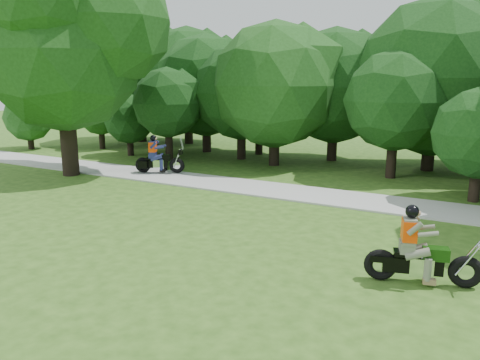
% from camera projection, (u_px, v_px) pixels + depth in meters
% --- Properties ---
extents(ground, '(100.00, 100.00, 0.00)m').
position_uv_depth(ground, '(187.00, 285.00, 9.24)').
color(ground, '#2C5117').
rests_on(ground, ground).
extents(walkway, '(60.00, 2.20, 0.06)m').
position_uv_depth(walkway, '(321.00, 196.00, 16.09)').
color(walkway, '#ABABA5').
rests_on(walkway, ground).
extents(tree_line, '(39.76, 12.23, 7.67)m').
position_uv_depth(tree_line, '(388.00, 85.00, 20.68)').
color(tree_line, black).
rests_on(tree_line, ground).
extents(big_tree_west, '(8.64, 6.56, 9.96)m').
position_uv_depth(big_tree_west, '(67.00, 34.00, 18.83)').
color(big_tree_west, black).
rests_on(big_tree_west, ground).
extents(chopper_motorcycle, '(2.22, 0.96, 1.61)m').
position_uv_depth(chopper_motorcycle, '(417.00, 255.00, 9.19)').
color(chopper_motorcycle, black).
rests_on(chopper_motorcycle, ground).
extents(touring_motorcycle, '(2.01, 1.27, 1.62)m').
position_uv_depth(touring_motorcycle, '(157.00, 159.00, 19.76)').
color(touring_motorcycle, black).
rests_on(touring_motorcycle, walkway).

